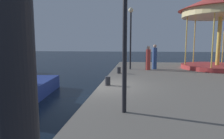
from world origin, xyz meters
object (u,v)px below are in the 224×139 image
object	(u,v)px
motorboat_blue	(17,89)
carousel	(221,12)
lamp_post_mid_promenade	(125,5)
person_near_carousel	(148,59)
person_far_corner	(155,58)
bollard_north	(108,81)
motorboat_navy	(7,69)
lamp_post_far_end	(131,28)
bollard_center	(119,70)

from	to	relation	value
motorboat_blue	carousel	world-z (taller)	carousel
carousel	lamp_post_mid_promenade	distance (m)	12.14
person_near_carousel	lamp_post_mid_promenade	bearing A→B (deg)	-97.63
person_near_carousel	person_far_corner	bearing A→B (deg)	44.41
lamp_post_mid_promenade	person_near_carousel	xyz separation A→B (m)	(1.20, 8.99, -2.04)
lamp_post_mid_promenade	motorboat_blue	bearing A→B (deg)	149.16
bollard_north	person_far_corner	world-z (taller)	person_far_corner
motorboat_blue	bollard_north	bearing A→B (deg)	4.32
motorboat_navy	lamp_post_mid_promenade	distance (m)	14.22
bollard_north	person_far_corner	size ratio (longest dim) A/B	0.22
person_far_corner	person_near_carousel	bearing A→B (deg)	-135.59
motorboat_blue	lamp_post_mid_promenade	distance (m)	6.72
bollard_north	lamp_post_far_end	bearing A→B (deg)	81.65
motorboat_blue	bollard_center	xyz separation A→B (m)	(4.42, 3.97, 0.39)
person_far_corner	motorboat_navy	bearing A→B (deg)	179.70
carousel	bollard_center	bearing A→B (deg)	-156.06
lamp_post_mid_promenade	motorboat_navy	bearing A→B (deg)	136.63
motorboat_navy	bollard_center	distance (m)	9.70
bollard_center	person_far_corner	bearing A→B (deg)	44.89
bollard_center	motorboat_navy	bearing A→B (deg)	165.08
lamp_post_far_end	bollard_north	size ratio (longest dim) A/B	11.09
lamp_post_far_end	carousel	bearing A→B (deg)	8.51
motorboat_navy	motorboat_blue	bearing A→B (deg)	-52.56
motorboat_blue	lamp_post_far_end	size ratio (longest dim) A/B	1.32
motorboat_blue	person_far_corner	size ratio (longest dim) A/B	3.21
bollard_center	person_far_corner	xyz separation A→B (m)	(2.44, 2.43, 0.66)
motorboat_blue	person_near_carousel	bearing A→B (deg)	42.93
person_far_corner	lamp_post_far_end	bearing A→B (deg)	-172.59
motorboat_navy	carousel	size ratio (longest dim) A/B	0.87
person_far_corner	bollard_center	bearing A→B (deg)	-135.11
lamp_post_far_end	bollard_north	world-z (taller)	lamp_post_far_end
motorboat_navy	bollard_center	bearing A→B (deg)	-14.92
motorboat_blue	lamp_post_far_end	xyz separation A→B (m)	(5.08, 6.18, 3.21)
motorboat_navy	person_far_corner	xyz separation A→B (m)	(11.81, -0.06, 1.02)
person_far_corner	lamp_post_mid_promenade	bearing A→B (deg)	-100.21
carousel	lamp_post_far_end	bearing A→B (deg)	-171.49
lamp_post_mid_promenade	person_far_corner	distance (m)	9.84
motorboat_blue	carousel	size ratio (longest dim) A/B	0.98
lamp_post_mid_promenade	person_near_carousel	distance (m)	9.30
lamp_post_mid_promenade	bollard_north	xyz separation A→B (m)	(-0.93, 3.39, -2.64)
bollard_center	person_near_carousel	xyz separation A→B (m)	(1.94, 1.94, 0.60)
bollard_north	person_near_carousel	size ratio (longest dim) A/B	0.23
motorboat_blue	bollard_north	world-z (taller)	motorboat_blue
motorboat_blue	person_far_corner	world-z (taller)	person_far_corner
motorboat_navy	lamp_post_mid_promenade	bearing A→B (deg)	-43.37
motorboat_navy	motorboat_blue	distance (m)	8.15
lamp_post_far_end	bollard_center	xyz separation A→B (m)	(-0.66, -2.20, -2.82)
bollard_center	motorboat_blue	bearing A→B (deg)	-138.03
motorboat_navy	motorboat_blue	xyz separation A→B (m)	(4.95, -6.47, -0.02)
motorboat_navy	lamp_post_far_end	distance (m)	10.53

